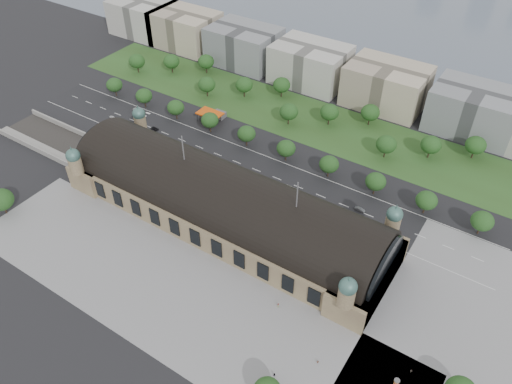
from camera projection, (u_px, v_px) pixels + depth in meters
The scene contains 59 objects.
ground at pixel (225, 220), 220.97m from camera, with size 900.00×900.00×0.00m, color black.
station at pixel (224, 203), 214.29m from camera, with size 150.00×48.40×44.30m.
track_cutting at pixel (55, 143), 264.89m from camera, with size 70.00×24.00×3.10m.
plaza_south at pixel (178, 298), 188.80m from camera, with size 190.00×48.00×0.12m, color gray.
plaza_east at pixel (458, 329), 178.09m from camera, with size 56.00×100.00×0.12m, color gray.
road_slab at pixel (237, 162), 253.47m from camera, with size 260.00×26.00×0.10m, color black.
grass_belt at pixel (298, 117), 286.39m from camera, with size 300.00×45.00×0.10m, color #2F4E1F.
petrol_station at pixel (215, 114), 283.03m from camera, with size 14.00×13.00×5.05m.
lake at pixel (437, 11), 410.60m from camera, with size 700.00×320.00×0.08m, color slate.
office_0 at pixel (143, 17), 368.56m from camera, with size 45.00×32.00×24.00m, color #BCBAB2.
office_1 at pixel (185, 29), 351.91m from camera, with size 45.00×32.00×24.00m, color #C3B599.
office_2 at pixel (244, 46), 331.10m from camera, with size 45.00×32.00×24.00m, color gray.
office_3 at pixel (310, 64), 310.29m from camera, with size 45.00×32.00×24.00m, color #BCBAB2.
office_4 at pixel (386, 86), 289.48m from camera, with size 45.00×32.00×24.00m, color #C3B599.
office_5 at pixel (474, 111), 268.67m from camera, with size 45.00×32.00×24.00m, color gray.
tree_row_0 at pixel (114, 85), 299.82m from camera, with size 9.60×9.60×11.52m.
tree_row_1 at pixel (144, 96), 289.83m from camera, with size 9.60×9.60×11.52m.
tree_row_2 at pixel (176, 108), 279.84m from camera, with size 9.60×9.60×11.52m.
tree_row_3 at pixel (210, 120), 269.85m from camera, with size 9.60×9.60×11.52m.
tree_row_4 at pixel (246, 134), 259.86m from camera, with size 9.60×9.60×11.52m.
tree_row_5 at pixel (286, 148), 249.87m from camera, with size 9.60×9.60×11.52m.
tree_row_6 at pixel (329, 164), 239.88m from camera, with size 9.60×9.60×11.52m.
tree_row_7 at pixel (376, 182), 229.89m from camera, with size 9.60×9.60×11.52m.
tree_row_8 at pixel (427, 200), 219.90m from camera, with size 9.60×9.60×11.52m.
tree_row_9 at pixel (482, 221), 209.91m from camera, with size 9.60×9.60×11.52m.
tree_belt_0 at pixel (137, 61), 322.66m from camera, with size 10.40×10.40×12.48m.
tree_belt_1 at pixel (171, 61), 322.39m from camera, with size 10.40×10.40×12.48m.
tree_belt_2 at pixel (206, 62), 322.12m from camera, with size 10.40×10.40×12.48m.
tree_belt_3 at pixel (207, 84), 298.94m from camera, with size 10.40×10.40×12.48m.
tree_belt_4 at pixel (244, 85), 298.67m from camera, with size 10.40×10.40×12.48m.
tree_belt_5 at pixel (282, 85), 298.40m from camera, with size 10.40×10.40×12.48m.
tree_belt_6 at pixel (289, 112), 275.22m from camera, with size 10.40×10.40×12.48m.
tree_belt_7 at pixel (330, 112), 274.94m from camera, with size 10.40×10.40×12.48m.
tree_belt_8 at pixel (370, 112), 274.67m from camera, with size 10.40×10.40×12.48m.
tree_belt_9 at pixel (386, 144), 251.49m from camera, with size 10.40×10.40×12.48m.
tree_belt_10 at pixel (431, 145), 251.22m from camera, with size 10.40×10.40×12.48m.
tree_belt_11 at pixel (476, 145), 250.95m from camera, with size 10.40×10.40×12.48m.
tree_plaza_sw at pixel (1, 200), 219.30m from camera, with size 11.00×11.00×12.73m.
traffic_car_0 at pixel (112, 117), 284.73m from camera, with size 1.71×4.24×1.44m, color silver.
traffic_car_1 at pixel (137, 110), 290.87m from camera, with size 1.58×4.54×1.50m, color gray.
traffic_car_2 at pixel (154, 128), 275.81m from camera, with size 2.28×4.95×1.38m, color black.
traffic_car_4 at pixel (271, 186), 238.04m from camera, with size 1.87×4.66×1.59m, color #18163F.
traffic_car_5 at pixel (360, 209), 225.24m from camera, with size 1.68×4.82×1.59m, color #56595E.
traffic_car_6 at pixel (394, 233), 213.69m from camera, with size 2.52×5.48×1.52m, color silver.
parked_car_0 at pixel (165, 157), 255.80m from camera, with size 1.50×4.31×1.42m, color black.
parked_car_1 at pixel (135, 143), 264.72m from camera, with size 2.71×5.88×1.63m, color maroon.
parked_car_2 at pixel (174, 160), 253.54m from camera, with size 1.90×4.67×1.35m, color #192146.
parked_car_3 at pixel (185, 165), 250.59m from camera, with size 1.59×3.95×1.35m, color #55595D.
parked_car_4 at pixel (183, 158), 254.82m from camera, with size 1.63×4.68×1.54m, color silver.
parked_car_5 at pixel (186, 159), 254.06m from camera, with size 2.27×4.93×1.37m, color gray.
parked_car_6 at pixel (183, 164), 251.05m from camera, with size 2.24×5.51×1.60m, color black.
bus_west at pixel (250, 175), 242.70m from camera, with size 3.02×12.92×3.60m, color #B1321C.
bus_mid at pixel (255, 180), 239.82m from camera, with size 2.99×12.79×3.56m, color white.
bus_east at pixel (286, 188), 235.07m from camera, with size 2.80×11.95×3.33m, color silver.
advertising_column at pixel (396, 383), 160.62m from camera, with size 1.92×1.92×3.64m.
pedestrian_0 at pixel (278, 305), 184.94m from camera, with size 0.93×0.53×1.91m, color gray.
pedestrian_1 at pixel (318, 362), 167.54m from camera, with size 0.57×0.37×1.56m, color gray.
pedestrian_2 at pixel (411, 371), 165.05m from camera, with size 0.78×0.45×1.60m, color gray.
pedestrian_4 at pixel (274, 375), 163.81m from camera, with size 1.10×0.48×1.70m, color gray.
Camera 1 is at (99.14, -126.17, 153.07)m, focal length 35.00 mm.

